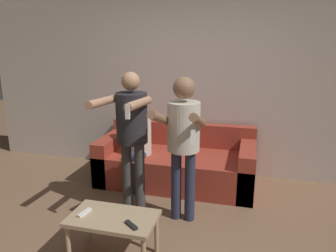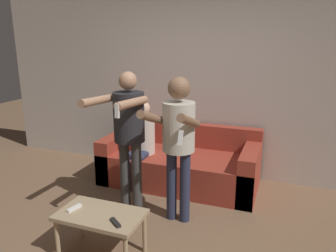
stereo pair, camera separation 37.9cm
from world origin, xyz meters
name	(u,v)px [view 1 (the left image)]	position (x,y,z in m)	size (l,w,h in m)	color
ground_plane	(148,250)	(0.00, 0.00, 0.00)	(14.00, 14.00, 0.00)	brown
wall_back	(192,80)	(0.00, 2.04, 1.35)	(6.40, 0.06, 2.70)	beige
couch	(177,163)	(-0.09, 1.54, 0.27)	(2.06, 0.93, 0.75)	#9E3828
person_standing_left	(131,128)	(-0.37, 0.60, 1.00)	(0.45, 0.76, 1.59)	#383838
person_standing_right	(183,134)	(0.19, 0.61, 0.97)	(0.45, 0.71, 1.56)	#282D47
person_seated	(138,141)	(-0.56, 1.32, 0.62)	(0.32, 0.53, 1.14)	#282D47
coffee_table	(113,222)	(-0.25, -0.20, 0.37)	(0.76, 0.44, 0.43)	tan
remote_near	(131,225)	(-0.04, -0.31, 0.44)	(0.14, 0.12, 0.02)	black
remote_far	(84,213)	(-0.51, -0.23, 0.44)	(0.07, 0.15, 0.02)	white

